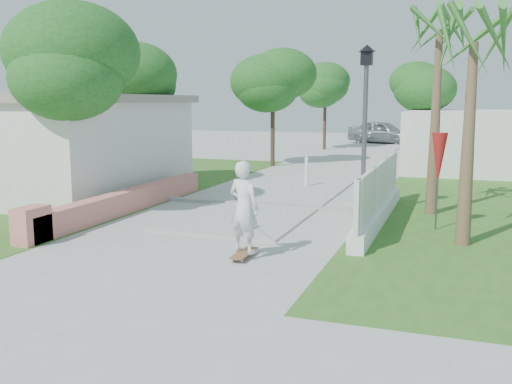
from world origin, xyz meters
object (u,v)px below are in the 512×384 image
at_px(patio_umbrella, 439,159).
at_px(skateboarder, 242,207).
at_px(parked_car, 382,132).
at_px(bollard, 306,171).
at_px(street_lamp, 365,124).
at_px(dog, 245,223).

height_order(patio_umbrella, skateboarder, patio_umbrella).
bearing_deg(parked_car, bollard, -162.90).
relative_size(street_lamp, skateboarder, 1.61).
xyz_separation_m(street_lamp, bollard, (-2.70, 4.50, -1.84)).
distance_m(patio_umbrella, parked_car, 27.98).
height_order(bollard, dog, bollard).
relative_size(bollard, dog, 1.86).
xyz_separation_m(patio_umbrella, skateboarder, (-3.77, -3.04, -0.84)).
bearing_deg(patio_umbrella, parked_car, 99.82).
xyz_separation_m(dog, parked_car, (-0.59, 29.31, 0.61)).
distance_m(street_lamp, patio_umbrella, 2.27).
height_order(skateboarder, dog, skateboarder).
bearing_deg(street_lamp, skateboarder, -114.78).
bearing_deg(street_lamp, patio_umbrella, -27.76).
relative_size(patio_umbrella, dog, 3.93).
bearing_deg(patio_umbrella, dog, -157.35).
distance_m(street_lamp, dog, 4.20).
bearing_deg(skateboarder, parked_car, -71.88).
bearing_deg(dog, patio_umbrella, 34.68).
bearing_deg(parked_car, street_lamp, -157.17).
xyz_separation_m(bollard, patio_umbrella, (4.60, -5.50, 1.10)).
bearing_deg(dog, skateboarder, -60.22).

